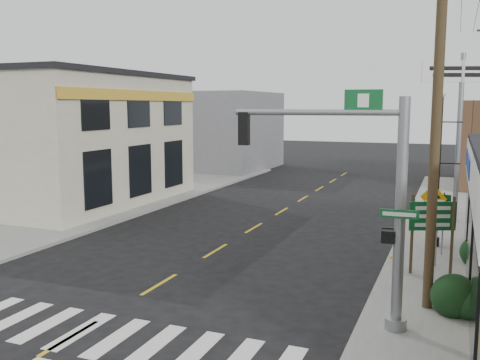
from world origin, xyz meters
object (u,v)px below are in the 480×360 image
at_px(traffic_signal_pole, 371,188).
at_px(guide_sign, 432,224).
at_px(lamp_post, 441,157).
at_px(utility_pole_near, 437,115).
at_px(fire_hydrant, 396,258).
at_px(dance_center_sign, 461,97).

bearing_deg(traffic_signal_pole, guide_sign, 72.33).
bearing_deg(lamp_post, utility_pole_near, -86.29).
distance_m(traffic_signal_pole, lamp_post, 8.38).
relative_size(fire_hydrant, lamp_post, 0.13).
xyz_separation_m(lamp_post, utility_pole_near, (0.02, -6.56, 1.60)).
distance_m(fire_hydrant, dance_center_sign, 10.04).
relative_size(traffic_signal_pole, fire_hydrant, 7.27).
xyz_separation_m(guide_sign, utility_pole_near, (0.06, -2.78, 3.30)).
distance_m(traffic_signal_pole, fire_hydrant, 5.46).
bearing_deg(guide_sign, lamp_post, 66.54).
height_order(fire_hydrant, lamp_post, lamp_post).
relative_size(lamp_post, utility_pole_near, 0.60).
bearing_deg(fire_hydrant, utility_pole_near, -69.78).
xyz_separation_m(fire_hydrant, dance_center_sign, (1.65, 8.49, 5.11)).
bearing_deg(utility_pole_near, dance_center_sign, 81.53).
bearing_deg(dance_center_sign, guide_sign, -114.07).
relative_size(guide_sign, fire_hydrant, 3.27).
bearing_deg(fire_hydrant, guide_sign, -7.31).
bearing_deg(lamp_post, dance_center_sign, 86.56).
distance_m(guide_sign, dance_center_sign, 9.48).
bearing_deg(guide_sign, utility_pole_near, -111.67).
xyz_separation_m(lamp_post, dance_center_sign, (0.59, 4.84, 2.20)).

